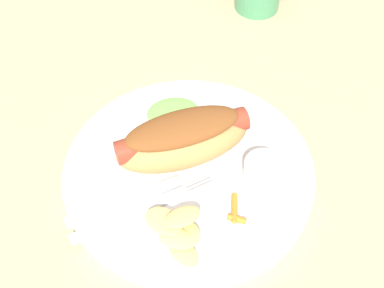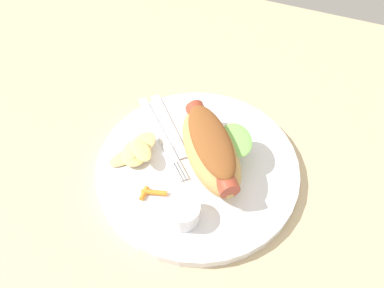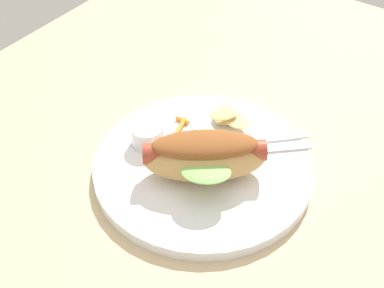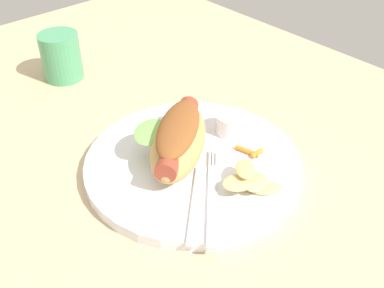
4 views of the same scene
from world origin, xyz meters
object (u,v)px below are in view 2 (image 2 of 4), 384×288
at_px(carrot_garnish, 151,193).
at_px(hot_dog, 211,148).
at_px(knife, 169,125).
at_px(plate, 198,168).
at_px(chips_pile, 135,152).
at_px(sauce_ramekin, 183,212).
at_px(fork, 161,135).

bearing_deg(carrot_garnish, hot_dog, -126.52).
bearing_deg(knife, plate, 9.15).
relative_size(plate, hot_dog, 1.76).
distance_m(knife, chips_pile, 0.07).
bearing_deg(hot_dog, knife, -154.16).
height_order(plate, hot_dog, hot_dog).
height_order(sauce_ramekin, carrot_garnish, sauce_ramekin).
distance_m(plate, carrot_garnish, 0.08).
relative_size(hot_dog, knife, 1.24).
relative_size(sauce_ramekin, knife, 0.34).
distance_m(fork, knife, 0.02).
xyz_separation_m(fork, chips_pile, (0.02, 0.05, 0.01)).
relative_size(hot_dog, chips_pile, 2.16).
bearing_deg(fork, sauce_ramekin, -10.18).
distance_m(knife, carrot_garnish, 0.12).
bearing_deg(carrot_garnish, chips_pile, -47.28).
relative_size(knife, chips_pile, 1.73).
xyz_separation_m(hot_dog, knife, (0.08, -0.04, -0.03)).
bearing_deg(plate, chips_pile, 10.78).
relative_size(hot_dog, carrot_garnish, 4.66).
relative_size(hot_dog, sauce_ramekin, 3.69).
bearing_deg(fork, plate, 21.07).
bearing_deg(plate, fork, -23.57).
bearing_deg(hot_dog, sauce_ramekin, -40.33).
xyz_separation_m(knife, chips_pile, (0.02, 0.07, 0.01)).
relative_size(fork, carrot_garnish, 3.65).
distance_m(plate, sauce_ramekin, 0.09).
xyz_separation_m(plate, hot_dog, (-0.02, -0.01, 0.04)).
height_order(hot_dog, carrot_garnish, hot_dog).
bearing_deg(fork, chips_pile, -67.02).
distance_m(fork, chips_pile, 0.05).
bearing_deg(fork, hot_dog, 32.15).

